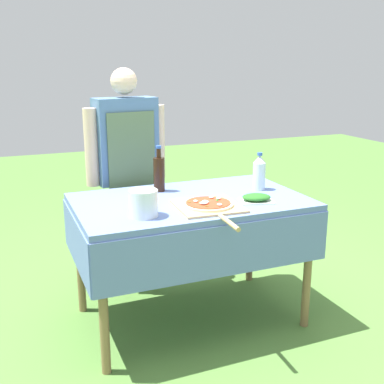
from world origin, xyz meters
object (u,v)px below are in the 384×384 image
Objects in this scene: prep_table at (190,214)px; herb_container at (256,198)px; mixing_tub at (143,203)px; person_cook at (127,162)px; oil_bottle at (159,173)px; pizza_on_peel at (209,206)px; water_bottle at (259,172)px.

prep_table is 6.03× the size of herb_container.
herb_container is 0.67m from mixing_tub.
prep_table is 0.40m from herb_container.
prep_table is 0.67m from person_cook.
person_cook is 5.32× the size of oil_bottle.
pizza_on_peel is 3.90× the size of mixing_tub.
mixing_tub reaches higher than prep_table.
pizza_on_peel is 2.52× the size of water_bottle.
pizza_on_peel and herb_container have the same top height.
mixing_tub is at bearing -148.74° from prep_table.
person_cook is at bearing 80.95° from mixing_tub.
oil_bottle is at bearing 135.99° from herb_container.
oil_bottle is 1.21× the size of water_bottle.
herb_container is at bearing -44.01° from oil_bottle.
oil_bottle reaches higher than pizza_on_peel.
oil_bottle reaches higher than water_bottle.
oil_bottle is (-0.14, 0.44, 0.10)m from pizza_on_peel.
person_cook is 0.96m from herb_container.
pizza_on_peel is at bearing -72.59° from oil_bottle.
oil_bottle is at bearing 161.56° from water_bottle.
person_cook reaches higher than water_bottle.
person_cook reaches higher than mixing_tub.
pizza_on_peel is 0.30m from herb_container.
water_bottle is 0.85m from mixing_tub.
person_cook reaches higher than oil_bottle.
water_bottle is at bearing 16.76° from mixing_tub.
person_cook reaches higher than prep_table.
pizza_on_peel is (0.03, -0.20, 0.11)m from prep_table.
prep_table is 5.75× the size of water_bottle.
person_cook is 6.75× the size of herb_container.
mixing_tub reaches higher than pizza_on_peel.
water_bottle is (0.45, 0.24, 0.10)m from pizza_on_peel.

